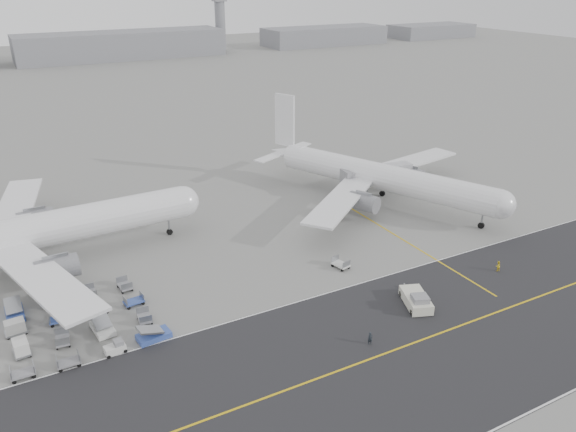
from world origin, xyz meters
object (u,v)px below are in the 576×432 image
airliner_a (25,233)px  ground_crew_b (498,266)px  pushback_tug (416,300)px  jet_bridge (378,175)px  airliner_b (377,176)px  ground_crew_a (370,338)px  control_tower (220,22)px

airliner_a → ground_crew_b: bearing=-121.6°
pushback_tug → jet_bridge: size_ratio=0.49×
airliner_b → pushback_tug: size_ratio=6.27×
airliner_b → ground_crew_a: airliner_b is taller
airliner_a → airliner_b: size_ratio=1.12×
control_tower → airliner_b: (-63.18, -240.86, -10.67)m
pushback_tug → control_tower: bearing=94.3°
jet_bridge → ground_crew_b: jet_bridge is taller
jet_bridge → ground_crew_b: size_ratio=9.96×
control_tower → jet_bridge: (-60.60, -237.72, -11.78)m
jet_bridge → ground_crew_a: 54.04m
airliner_b → control_tower: bearing=51.1°
airliner_a → airliner_b: airliner_a is taller
pushback_tug → ground_crew_a: (-11.24, -4.27, -0.10)m
airliner_b → pushback_tug: bearing=-142.5°
airliner_a → airliner_b: (66.59, -3.87, -0.29)m
control_tower → jet_bridge: size_ratio=1.82×
control_tower → ground_crew_b: bearing=-103.1°
airliner_b → ground_crew_b: bearing=-115.4°
control_tower → airliner_a: 270.39m
control_tower → jet_bridge: 245.61m
pushback_tug → jet_bridge: 44.28m
airliner_b → jet_bridge: airliner_b is taller
pushback_tug → ground_crew_b: 18.42m
airliner_a → ground_crew_a: (36.30, -43.48, -4.98)m
control_tower → ground_crew_a: size_ratio=17.47×
pushback_tug → ground_crew_a: bearing=-138.3°
ground_crew_b → airliner_b: bearing=-85.0°
control_tower → airliner_b: 249.24m
airliner_a → jet_bridge: size_ratio=3.45×
control_tower → jet_bridge: control_tower is taller
control_tower → pushback_tug: (-82.22, -276.20, -15.26)m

